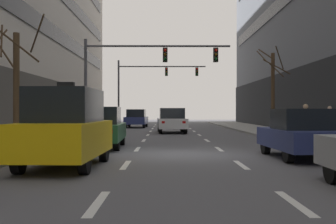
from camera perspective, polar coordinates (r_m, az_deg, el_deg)
The scene contains 30 objects.
ground_plane at distance 15.15m, azimuth 1.57°, elevation -5.53°, with size 120.00×120.00×0.00m, color #515156.
lane_stripe_l1_s2 at distance 7.31m, azimuth -9.18°, elevation -11.65°, with size 0.16×2.00×0.01m, color silver.
lane_stripe_l1_s3 at distance 12.21m, azimuth -5.54°, elevation -6.88°, with size 0.16×2.00×0.01m, color silver.
lane_stripe_l1_s4 at distance 17.17m, azimuth -4.02°, elevation -4.85°, with size 0.16×2.00×0.01m, color silver.
lane_stripe_l1_s5 at distance 22.15m, azimuth -3.18°, elevation -3.73°, with size 0.16×2.00×0.01m, color silver.
lane_stripe_l1_s6 at distance 27.14m, azimuth -2.65°, elevation -3.01°, with size 0.16×2.00×0.01m, color silver.
lane_stripe_l1_s7 at distance 32.13m, azimuth -2.29°, elevation -2.52°, with size 0.16×2.00×0.01m, color silver.
lane_stripe_l1_s8 at distance 37.12m, azimuth -2.02°, elevation -2.16°, with size 0.16×2.00×0.01m, color silver.
lane_stripe_l1_s9 at distance 42.11m, azimuth -1.82°, elevation -1.89°, with size 0.16×2.00×0.01m, color silver.
lane_stripe_l1_s10 at distance 47.11m, azimuth -1.66°, elevation -1.68°, with size 0.16×2.00×0.01m, color silver.
lane_stripe_l2_s2 at distance 7.53m, azimuth 16.18°, elevation -11.31°, with size 0.16×2.00×0.01m, color silver.
lane_stripe_l2_s3 at distance 12.34m, azimuth 9.53°, elevation -6.81°, with size 0.16×2.00×0.01m, color silver.
lane_stripe_l2_s4 at distance 17.26m, azimuth 6.68°, elevation -4.82°, with size 0.16×2.00×0.01m, color silver.
lane_stripe_l2_s5 at distance 22.22m, azimuth 5.11°, elevation -3.71°, with size 0.16×2.00×0.01m, color silver.
lane_stripe_l2_s6 at distance 27.19m, azimuth 4.11°, elevation -3.01°, with size 0.16×2.00×0.01m, color silver.
lane_stripe_l2_s7 at distance 32.17m, azimuth 3.42°, elevation -2.52°, with size 0.16×2.00×0.01m, color silver.
lane_stripe_l2_s8 at distance 37.16m, azimuth 2.92°, elevation -2.16°, with size 0.16×2.00×0.01m, color silver.
lane_stripe_l2_s9 at distance 42.15m, azimuth 2.53°, elevation -1.89°, with size 0.16×2.00×0.01m, color silver.
lane_stripe_l2_s10 at distance 47.14m, azimuth 2.23°, elevation -1.67°, with size 0.16×2.00×0.01m, color silver.
car_driving_0 at distance 39.55m, azimuth -4.15°, elevation -0.86°, with size 1.96×4.43×1.64m.
car_driving_1 at distance 17.83m, azimuth -8.95°, elevation -2.05°, with size 1.95×4.46×1.66m.
car_driving_2 at distance 29.84m, azimuth 0.49°, elevation -1.14°, with size 2.06×4.57×1.69m.
taxi_driving_3 at distance 11.90m, azimuth -13.18°, elevation -2.07°, with size 1.94×4.36×2.26m.
car_parked_1 at distance 14.37m, azimuth 16.89°, elevation -2.77°, with size 1.86×4.22×1.56m.
traffic_signal_0 at distance 25.81m, azimuth -3.81°, elevation 6.10°, with size 8.60×0.35×5.58m.
traffic_signal_1 at distance 43.77m, azimuth -2.51°, elevation 4.28°, with size 8.80×0.35×6.42m.
street_tree_0 at distance 17.88m, azimuth -19.24°, elevation 3.66°, with size 2.01×2.23×5.08m.
street_tree_1 at distance 28.27m, azimuth 13.52°, elevation 2.96°, with size 1.80×1.51×5.37m.
pedestrian_0 at distance 19.78m, azimuth 17.53°, elevation -1.01°, with size 0.27×0.52×1.66m.
pedestrian_1 at distance 23.92m, azimuth 20.37°, elevation -0.89°, with size 0.34×0.47×1.62m.
Camera 1 is at (-0.50, -15.07, 1.50)m, focal length 46.67 mm.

